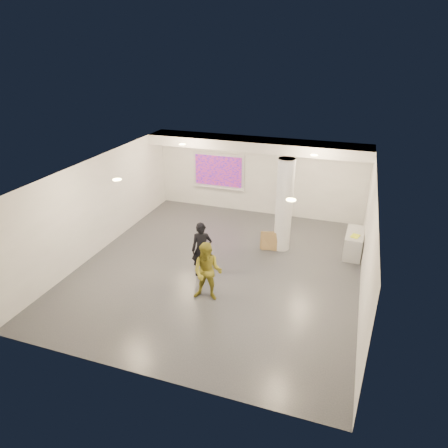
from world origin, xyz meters
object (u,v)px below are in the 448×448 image
(column, at_px, (284,205))
(woman, at_px, (202,250))
(projection_screen, at_px, (219,171))
(man, at_px, (208,272))
(credenza, at_px, (354,243))

(column, height_order, woman, column)
(column, relative_size, projection_screen, 1.43)
(projection_screen, relative_size, man, 1.31)
(column, bearing_deg, credenza, 8.93)
(projection_screen, distance_m, credenza, 5.91)
(projection_screen, xyz_separation_m, man, (1.83, -6.04, -0.72))
(projection_screen, relative_size, woman, 1.31)
(column, relative_size, credenza, 2.35)
(woman, bearing_deg, credenza, 13.03)
(projection_screen, height_order, credenza, projection_screen)
(column, distance_m, projection_screen, 4.08)
(credenza, height_order, man, man)
(man, bearing_deg, woman, 112.56)
(projection_screen, bearing_deg, woman, -75.86)
(credenza, relative_size, woman, 0.79)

